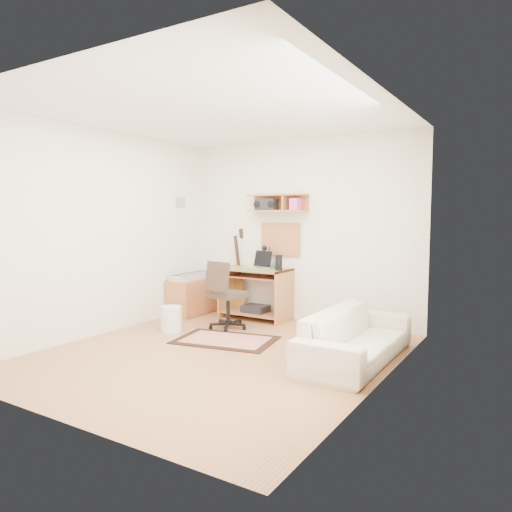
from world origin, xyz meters
The scene contains 22 objects.
floor centered at (0.00, 0.00, -0.01)m, with size 3.60×4.00×0.01m, color #B5794B.
ceiling centered at (0.00, 0.00, 2.60)m, with size 3.60×4.00×0.01m, color white.
back_wall centered at (0.00, 2.00, 1.30)m, with size 3.60×0.01×2.60m, color white.
left_wall centered at (-1.80, 0.00, 1.30)m, with size 0.01×4.00×2.60m, color white.
right_wall centered at (1.80, 0.00, 1.30)m, with size 0.01×4.00×2.60m, color white.
wall_shelf centered at (-0.30, 1.88, 1.70)m, with size 0.90×0.25×0.26m, color #B77640.
cork_board centered at (-0.30, 1.98, 1.17)m, with size 0.64×0.03×0.49m, color tan.
wall_photo centered at (-1.79, 1.50, 1.72)m, with size 0.02×0.20×0.15m, color #4C8CBF.
desk centered at (-0.57, 1.73, 0.38)m, with size 1.00×0.55×0.75m, color #B77640, non-canonical shape.
laptop centered at (-0.53, 1.71, 0.88)m, with size 0.34×0.34×0.26m, color silver, non-canonical shape.
speaker centered at (-0.16, 1.68, 0.86)m, with size 0.10×0.10×0.22m, color black.
desk_lamp centered at (-0.42, 1.87, 0.91)m, with size 0.11×0.11×0.33m, color black, non-canonical shape.
pencil_cup centered at (-0.30, 1.83, 0.80)m, with size 0.07×0.07×0.10m, color #335B9A.
boombox centered at (-0.48, 1.87, 1.68)m, with size 0.32×0.15×0.17m, color black.
rug centered at (-0.25, 0.50, 0.01)m, with size 1.18×0.79×0.02m, color beige.
task_chair centered at (-0.57, 1.02, 0.47)m, with size 0.47×0.47×0.93m, color #33281E, non-canonical shape.
cabinet centered at (-1.58, 1.55, 0.28)m, with size 0.40×0.90×0.55m, color #B77640.
music_keyboard centered at (-1.58, 1.55, 0.59)m, with size 0.27×0.87×0.08m, color #B2B5BA.
guitar centered at (-1.00, 1.86, 0.66)m, with size 0.35×0.22×1.33m, color olive, non-canonical shape.
waste_basket centered at (-1.13, 0.51, 0.16)m, with size 0.27×0.27×0.33m, color white.
printer centered at (0.81, 1.77, 0.09)m, with size 0.40×0.31×0.15m, color #A5A8AA.
sofa centered at (1.38, 0.57, 0.35)m, with size 1.81×0.53×0.71m, color beige.
Camera 1 is at (3.03, -4.13, 1.53)m, focal length 33.19 mm.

